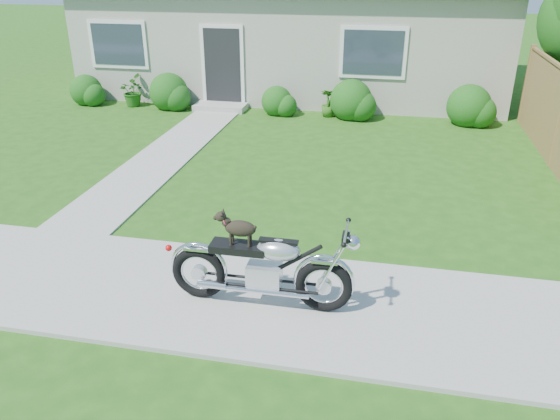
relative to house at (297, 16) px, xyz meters
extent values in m
plane|color=#235114|center=(0.00, -11.99, -2.16)|extent=(80.00, 80.00, 0.00)
cube|color=#9E9B93|center=(0.00, -11.99, -2.14)|extent=(24.00, 2.20, 0.04)
cube|color=#9E9B93|center=(-1.50, -6.99, -2.14)|extent=(1.20, 8.00, 0.03)
cube|color=#B5B1A3|center=(0.00, 0.01, -0.66)|extent=(12.00, 6.00, 3.00)
cube|color=black|center=(-1.50, -3.02, -1.11)|extent=(1.00, 0.06, 2.10)
cube|color=#9E9B93|center=(-1.50, -3.37, -2.08)|extent=(1.40, 0.70, 0.16)
cube|color=#2D3847|center=(-4.50, -3.02, -0.56)|extent=(1.70, 0.05, 1.30)
cube|color=#2D3847|center=(2.50, -3.02, -0.56)|extent=(1.70, 0.05, 1.30)
cube|color=#9D7746|center=(6.30, -6.24, -1.26)|extent=(0.08, 6.50, 1.80)
cube|color=#9D7746|center=(6.30, -2.99, -1.21)|extent=(0.12, 0.12, 1.90)
cube|color=#9D7746|center=(6.30, -6.24, -1.21)|extent=(0.12, 0.12, 1.90)
sphere|color=#1C5115|center=(0.10, -3.49, -1.81)|extent=(0.81, 0.81, 0.81)
sphere|color=#1C5115|center=(-2.92, -3.49, -1.71)|extent=(1.05, 1.05, 1.05)
sphere|color=#1C5115|center=(2.05, -3.49, -1.70)|extent=(1.08, 1.08, 1.08)
sphere|color=#1C5115|center=(4.95, -3.49, -1.70)|extent=(1.08, 1.08, 1.08)
sphere|color=#1C5115|center=(-5.40, -3.49, -1.78)|extent=(0.89, 0.89, 0.89)
imported|color=#205817|center=(-4.05, -3.44, -1.74)|extent=(0.97, 1.00, 0.84)
imported|color=#30631B|center=(1.47, -3.44, -1.80)|extent=(0.46, 0.46, 0.71)
torus|color=black|center=(2.49, -12.13, -1.78)|extent=(0.67, 0.12, 0.67)
torus|color=black|center=(0.99, -12.15, -1.78)|extent=(0.67, 0.12, 0.67)
cube|color=silver|center=(1.79, -12.14, -1.73)|extent=(0.40, 0.24, 0.30)
ellipsoid|color=silver|center=(1.96, -12.14, -1.36)|extent=(0.51, 0.29, 0.26)
cube|color=black|center=(1.49, -12.14, -1.38)|extent=(0.65, 0.27, 0.09)
cube|color=silver|center=(2.49, -12.13, -1.44)|extent=(0.30, 0.14, 0.03)
cube|color=silver|center=(0.99, -12.15, -1.44)|extent=(0.30, 0.14, 0.03)
cylinder|color=silver|center=(2.71, -12.13, -1.06)|extent=(0.03, 0.60, 0.03)
sphere|color=silver|center=(2.79, -12.13, -1.18)|extent=(0.17, 0.17, 0.17)
cylinder|color=silver|center=(1.79, -12.27, -1.86)|extent=(1.10, 0.07, 0.06)
ellipsoid|color=black|center=(1.52, -12.14, -1.13)|extent=(0.36, 0.17, 0.19)
sphere|color=black|center=(1.30, -12.14, -1.01)|extent=(0.12, 0.12, 0.12)
cylinder|color=black|center=(1.42, -12.10, -1.26)|extent=(0.03, 0.03, 0.15)
cylinder|color=black|center=(1.42, -12.19, -1.26)|extent=(0.03, 0.03, 0.15)
cylinder|color=black|center=(1.63, -12.10, -1.26)|extent=(0.03, 0.03, 0.15)
cylinder|color=black|center=(1.63, -12.18, -1.26)|extent=(0.03, 0.03, 0.15)
torus|color=#BB324E|center=(1.35, -12.14, -1.06)|extent=(0.06, 0.10, 0.10)
camera|label=1|loc=(3.08, -17.43, 1.65)|focal=35.00mm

